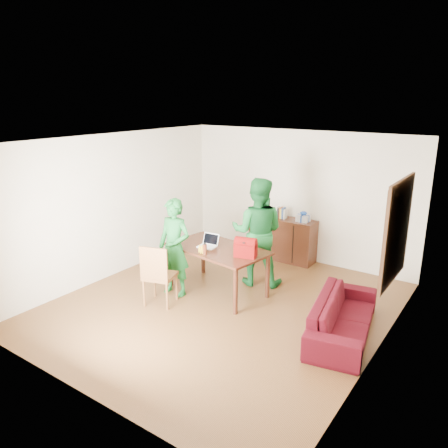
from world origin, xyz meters
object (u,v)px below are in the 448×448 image
Objects in this scene: person_far at (257,232)px; laptop at (207,245)px; sofa at (343,317)px; table at (217,253)px; red_bag at (246,249)px; bottle at (205,249)px; person_near at (174,248)px; chair at (160,286)px.

person_far reaches higher than laptop.
sofa is at bearing 135.04° from person_far.
table is 5.33× the size of red_bag.
bottle is (0.02, -0.38, 0.21)m from table.
red_bag is 0.18× the size of sofa.
person_far is 1.03× the size of sofa.
table is 1.10× the size of person_near.
person_far is at bearing 70.62° from table.
person_near is at bearing 78.04° from chair.
table is 1.78× the size of chair.
sofa is (2.32, 0.23, -0.64)m from bottle.
red_bag is at bearing 25.63° from bottle.
laptop reaches higher than sofa.
red_bag reaches higher than laptop.
red_bag reaches higher than table.
laptop is at bearing 50.57° from chair.
laptop reaches higher than bottle.
chair is 1.99m from person_far.
person_near is at bearing -169.45° from bottle.
red_bag reaches higher than bottle.
red_bag is (1.18, 0.40, 0.10)m from person_near.
person_far reaches higher than sofa.
table reaches higher than sofa.
red_bag is at bearing 86.24° from person_far.
laptop is (-0.17, -0.08, 0.15)m from table.
bottle is at bearing 50.72° from person_far.
chair is (-0.51, -0.93, -0.41)m from table.
person_near is 0.86× the size of person_far.
bottle is at bearing -78.32° from table.
laptop reaches higher than table.
sofa is (1.96, -0.87, -0.71)m from person_far.
sofa is at bearing 5.67° from bottle.
laptop is 0.36m from bottle.
person_far is (0.89, 1.65, 0.68)m from chair.
sofa is (2.90, 0.34, -0.57)m from person_near.
person_far is at bearing 50.02° from laptop.
person_far is at bearing 55.42° from sofa.
laptop is at bearing 34.21° from person_far.
chair is at bearing 94.52° from sofa.
chair is at bearing -109.95° from table.
table is 0.97× the size of sofa.
laptop is 0.80m from red_bag.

